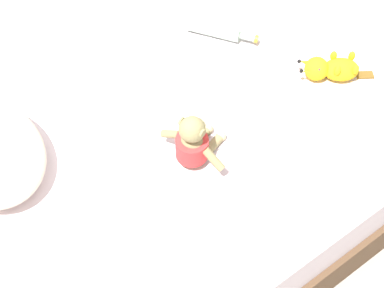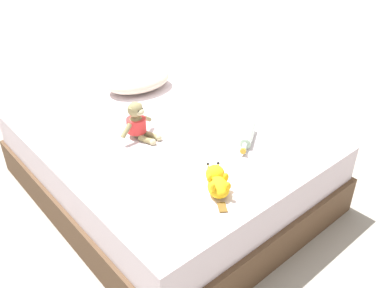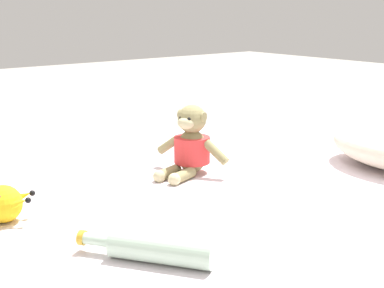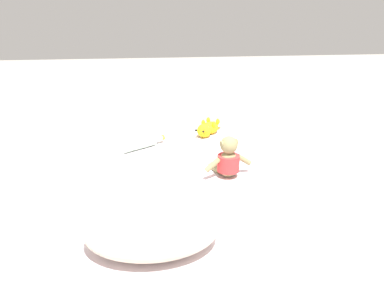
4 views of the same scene
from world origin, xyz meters
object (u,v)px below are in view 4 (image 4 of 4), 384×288
at_px(bed, 194,214).
at_px(plush_yellow_creature, 208,129).
at_px(pillow, 152,228).
at_px(plush_monkey, 227,160).
at_px(glass_bottle, 140,144).

xyz_separation_m(bed, plush_yellow_creature, (-0.18, -0.68, 0.29)).
height_order(bed, pillow, pillow).
distance_m(pillow, plush_monkey, 0.75).
bearing_deg(plush_monkey, plush_yellow_creature, -89.84).
bearing_deg(plush_yellow_creature, pillow, 72.35).
xyz_separation_m(plush_yellow_creature, glass_bottle, (0.48, 0.23, -0.01)).
bearing_deg(plush_monkey, bed, -7.73).
relative_size(bed, glass_bottle, 6.64).
distance_m(pillow, plush_yellow_creature, 1.39).
xyz_separation_m(pillow, plush_monkey, (-0.42, -0.62, 0.02)).
bearing_deg(plush_monkey, glass_bottle, -44.75).
relative_size(bed, plush_yellow_creature, 6.51).
distance_m(plush_monkey, glass_bottle, 0.68).
xyz_separation_m(bed, pillow, (0.24, 0.65, 0.32)).
relative_size(plush_monkey, glass_bottle, 0.96).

